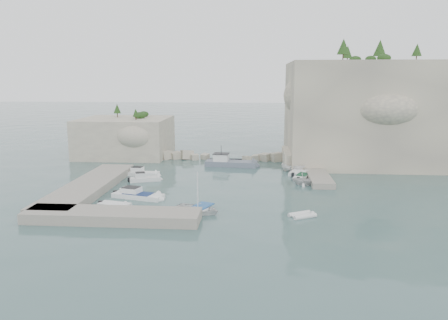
# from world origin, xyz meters

# --- Properties ---
(ground) EXTENTS (400.00, 400.00, 0.00)m
(ground) POSITION_xyz_m (0.00, 0.00, 0.00)
(ground) COLOR #3F5F5E
(ground) RESTS_ON ground
(cliff_east) EXTENTS (26.00, 22.00, 17.00)m
(cliff_east) POSITION_xyz_m (23.00, 23.00, 8.50)
(cliff_east) COLOR beige
(cliff_east) RESTS_ON ground
(cliff_terrace) EXTENTS (8.00, 10.00, 2.50)m
(cliff_terrace) POSITION_xyz_m (13.00, 18.00, 1.25)
(cliff_terrace) COLOR beige
(cliff_terrace) RESTS_ON ground
(outcrop_west) EXTENTS (16.00, 14.00, 7.00)m
(outcrop_west) POSITION_xyz_m (-20.00, 25.00, 3.50)
(outcrop_west) COLOR beige
(outcrop_west) RESTS_ON ground
(quay_west) EXTENTS (5.00, 24.00, 1.10)m
(quay_west) POSITION_xyz_m (-17.00, -1.00, 0.55)
(quay_west) COLOR #9E9689
(quay_west) RESTS_ON ground
(quay_south) EXTENTS (18.00, 4.00, 1.10)m
(quay_south) POSITION_xyz_m (-10.00, -12.50, 0.55)
(quay_south) COLOR #9E9689
(quay_south) RESTS_ON ground
(ledge_east) EXTENTS (3.00, 16.00, 0.80)m
(ledge_east) POSITION_xyz_m (13.50, 10.00, 0.40)
(ledge_east) COLOR #9E9689
(ledge_east) RESTS_ON ground
(breakwater) EXTENTS (28.00, 3.00, 1.40)m
(breakwater) POSITION_xyz_m (-1.00, 22.00, 0.70)
(breakwater) COLOR beige
(breakwater) RESTS_ON ground
(motorboat_a) EXTENTS (5.60, 2.03, 1.40)m
(motorboat_a) POSITION_xyz_m (-12.47, 8.41, 0.00)
(motorboat_a) COLOR white
(motorboat_a) RESTS_ON ground
(motorboat_d) EXTENTS (7.25, 3.83, 1.40)m
(motorboat_d) POSITION_xyz_m (-9.74, -3.83, 0.00)
(motorboat_d) COLOR white
(motorboat_d) RESTS_ON ground
(motorboat_e) EXTENTS (4.18, 2.55, 0.70)m
(motorboat_e) POSITION_xyz_m (-11.29, -8.04, 0.00)
(motorboat_e) COLOR white
(motorboat_e) RESTS_ON ground
(motorboat_b) EXTENTS (4.94, 3.06, 1.40)m
(motorboat_b) POSITION_xyz_m (-11.17, 4.95, 0.00)
(motorboat_b) COLOR silver
(motorboat_b) RESTS_ON ground
(rowboat) EXTENTS (6.07, 5.31, 1.05)m
(rowboat) POSITION_xyz_m (-1.69, -8.95, 0.00)
(rowboat) COLOR white
(rowboat) RESTS_ON ground
(inflatable_dinghy) EXTENTS (3.22, 2.64, 0.44)m
(inflatable_dinghy) POSITION_xyz_m (9.51, -9.63, 0.00)
(inflatable_dinghy) COLOR silver
(inflatable_dinghy) RESTS_ON ground
(tender_east_a) EXTENTS (3.85, 3.51, 1.74)m
(tender_east_a) POSITION_xyz_m (11.02, 4.46, 0.00)
(tender_east_a) COLOR silver
(tender_east_a) RESTS_ON ground
(tender_east_b) EXTENTS (3.28, 5.18, 0.70)m
(tender_east_b) POSITION_xyz_m (11.32, 8.44, 0.00)
(tender_east_b) COLOR white
(tender_east_b) RESTS_ON ground
(tender_east_c) EXTENTS (3.08, 4.90, 0.70)m
(tender_east_c) POSITION_xyz_m (10.75, 11.22, 0.00)
(tender_east_c) COLOR white
(tender_east_c) RESTS_ON ground
(tender_east_d) EXTENTS (4.27, 2.62, 1.55)m
(tender_east_d) POSITION_xyz_m (10.37, 12.70, 0.00)
(tender_east_d) COLOR white
(tender_east_d) RESTS_ON ground
(work_boat) EXTENTS (9.52, 3.68, 2.20)m
(work_boat) POSITION_xyz_m (0.37, 16.50, 0.00)
(work_boat) COLOR slate
(work_boat) RESTS_ON ground
(rowboat_mast) EXTENTS (0.10, 0.10, 4.20)m
(rowboat_mast) POSITION_xyz_m (-1.69, -8.95, 2.62)
(rowboat_mast) COLOR white
(rowboat_mast) RESTS_ON rowboat
(vegetation) EXTENTS (53.48, 13.88, 13.40)m
(vegetation) POSITION_xyz_m (17.83, 24.40, 17.93)
(vegetation) COLOR #1E4219
(vegetation) RESTS_ON ground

